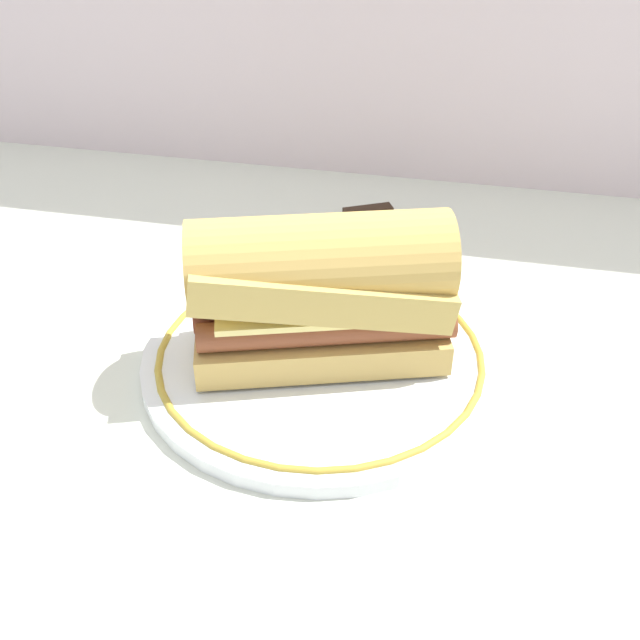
{
  "coord_description": "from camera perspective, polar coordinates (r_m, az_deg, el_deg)",
  "views": [
    {
      "loc": [
        0.09,
        -0.48,
        0.38
      ],
      "look_at": [
        -0.01,
        -0.02,
        0.04
      ],
      "focal_mm": 41.39,
      "sensor_mm": 36.0,
      "label": 1
    }
  ],
  "objects": [
    {
      "name": "plate",
      "position": [
        0.61,
        -0.0,
        -2.87
      ],
      "size": [
        0.29,
        0.29,
        0.01
      ],
      "color": "white",
      "rests_on": "ground_plane"
    },
    {
      "name": "ground_plane",
      "position": [
        0.62,
        1.26,
        -2.67
      ],
      "size": [
        1.5,
        1.5,
        0.0
      ],
      "primitive_type": "plane",
      "color": "silver"
    },
    {
      "name": "sausage_sandwich",
      "position": [
        0.57,
        -0.0,
        2.51
      ],
      "size": [
        0.22,
        0.14,
        0.12
      ],
      "rotation": [
        0.0,
        0.0,
        0.31
      ],
      "color": "tan",
      "rests_on": "plate"
    },
    {
      "name": "butter_knife",
      "position": [
        0.83,
        1.69,
        7.96
      ],
      "size": [
        0.13,
        0.08,
        0.01
      ],
      "color": "silver",
      "rests_on": "ground_plane"
    }
  ]
}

